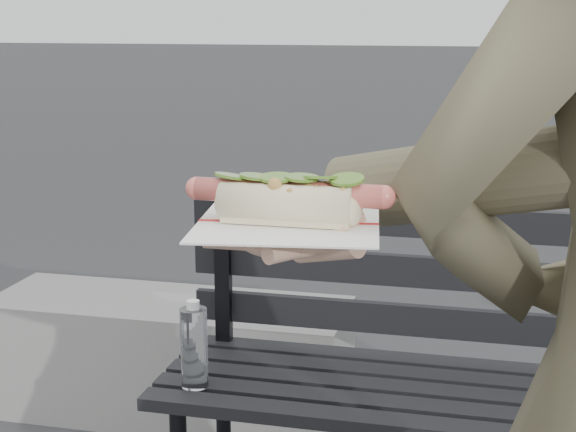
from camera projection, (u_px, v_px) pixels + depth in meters
The scene contains 3 objects.
park_bench at pixel (471, 363), 2.09m from camera, with size 1.50×0.44×0.88m.
concrete_block at pixel (170, 357), 2.99m from camera, with size 1.20×0.40×0.40m, color slate.
held_hotdog at pixel (483, 181), 0.94m from camera, with size 0.63×0.32×0.20m.
Camera 1 is at (0.12, -0.98, 1.33)m, focal length 55.00 mm.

